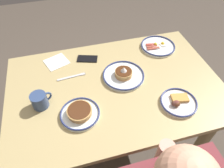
# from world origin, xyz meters

# --- Properties ---
(ground_plane) EXTENTS (6.00, 6.00, 0.00)m
(ground_plane) POSITION_xyz_m (0.00, 0.00, 0.00)
(ground_plane) COLOR #50453B
(dining_table) EXTENTS (1.36, 0.90, 0.74)m
(dining_table) POSITION_xyz_m (0.00, 0.00, 0.62)
(dining_table) COLOR tan
(dining_table) RESTS_ON ground_plane
(plate_near_main) EXTENTS (0.26, 0.26, 0.04)m
(plate_near_main) POSITION_xyz_m (-0.42, -0.29, 0.76)
(plate_near_main) COLOR white
(plate_near_main) RESTS_ON dining_table
(plate_center_pancakes) EXTENTS (0.28, 0.28, 0.08)m
(plate_center_pancakes) POSITION_xyz_m (-0.07, -0.06, 0.76)
(plate_center_pancakes) COLOR white
(plate_center_pancakes) RESTS_ON dining_table
(plate_far_companion) EXTENTS (0.23, 0.23, 0.05)m
(plate_far_companion) POSITION_xyz_m (0.26, 0.17, 0.76)
(plate_far_companion) COLOR white
(plate_far_companion) RESTS_ON dining_table
(plate_far_side) EXTENTS (0.22, 0.22, 0.05)m
(plate_far_side) POSITION_xyz_m (-0.31, 0.24, 0.76)
(plate_far_side) COLOR silver
(plate_far_side) RESTS_ON dining_table
(coffee_mug) EXTENTS (0.12, 0.09, 0.09)m
(coffee_mug) POSITION_xyz_m (0.46, 0.04, 0.79)
(coffee_mug) COLOR #334772
(coffee_mug) RESTS_ON dining_table
(cell_phone) EXTENTS (0.16, 0.11, 0.01)m
(cell_phone) POSITION_xyz_m (0.13, -0.30, 0.75)
(cell_phone) COLOR black
(cell_phone) RESTS_ON dining_table
(paper_napkin) EXTENTS (0.19, 0.18, 0.00)m
(paper_napkin) POSITION_xyz_m (0.35, -0.32, 0.75)
(paper_napkin) COLOR white
(paper_napkin) RESTS_ON dining_table
(fork_near) EXTENTS (0.19, 0.03, 0.01)m
(fork_near) POSITION_xyz_m (0.26, -0.14, 0.75)
(fork_near) COLOR silver
(fork_near) RESTS_ON dining_table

